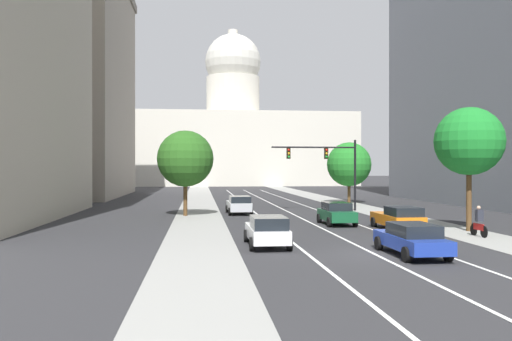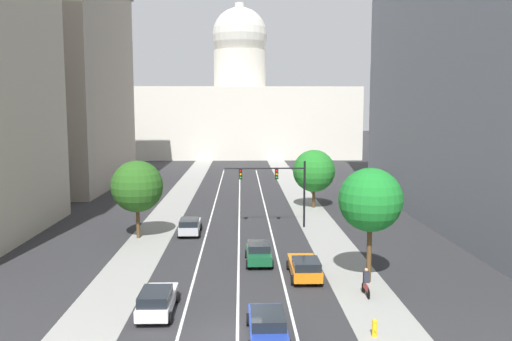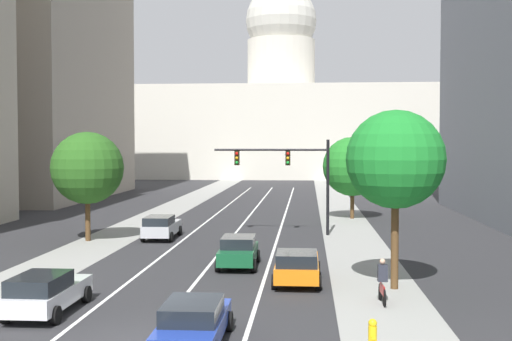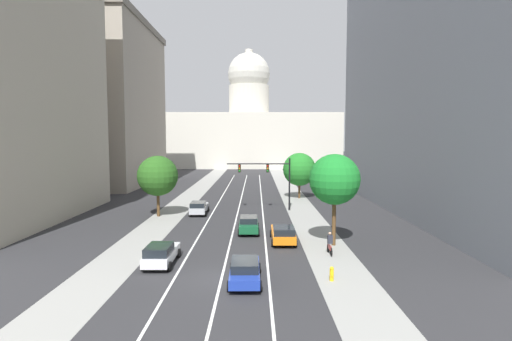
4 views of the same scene
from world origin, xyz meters
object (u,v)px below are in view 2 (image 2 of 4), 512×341
Objects in this scene: car_blue at (267,325)px; capitol_building at (240,111)px; car_silver at (190,226)px; car_green at (259,252)px; car_orange at (305,267)px; car_white at (157,300)px; street_tree_near_right at (314,171)px; fire_hydrant at (375,327)px; traffic_signal_mast at (279,181)px; street_tree_mid_right at (370,200)px; cyclist at (366,282)px; street_tree_mid_left at (137,186)px.

capitol_building is at bearing 0.21° from car_blue.
car_silver reaches higher than car_green.
car_green is (-2.95, 3.52, 0.02)m from car_orange.
capitol_building is 96.92m from car_white.
capitol_building reaches higher than car_orange.
street_tree_near_right is (8.46, -65.51, -6.35)m from capitol_building.
capitol_building is 58.70× the size of fire_hydrant.
car_green is (1.47, -86.90, -9.77)m from capitol_building.
traffic_signal_mast is at bearing -73.75° from car_silver.
fire_hydrant is (6.80, -99.47, -10.10)m from capitol_building.
car_white is 33.58m from street_tree_near_right.
car_white reaches higher than fire_hydrant.
capitol_building is 7.13× the size of street_tree_mid_right.
street_tree_mid_right is 25.77m from street_tree_near_right.
cyclist is 22.45m from street_tree_mid_left.
car_blue is 11.89m from street_tree_mid_right.
traffic_signal_mast is at bearing 2.56° from car_orange.
car_white is 0.95× the size of car_orange.
fire_hydrant is 0.53× the size of cyclist.
street_tree_mid_right is (4.74, -15.90, 0.96)m from traffic_signal_mast.
car_white is at bearing 147.19° from car_green.
street_tree_mid_left is (-15.59, 20.37, 4.09)m from fire_hydrant.
car_green is 0.54× the size of street_tree_mid_right.
traffic_signal_mast is 1.12× the size of street_tree_mid_left.
street_tree_mid_left is at bearing 103.79° from car_silver.
fire_hydrant is at bearing -88.84° from car_blue.
street_tree_mid_left is 21.96m from street_tree_near_right.
capitol_building reaches higher than street_tree_mid_right.
cyclist is at bearing -85.31° from capitol_building.
traffic_signal_mast is at bearing -115.54° from street_tree_near_right.
fire_hydrant is at bearing -101.72° from street_tree_mid_right.
street_tree_mid_left is 1.03× the size of street_tree_near_right.
car_white is at bearing 178.77° from car_silver.
cyclist is 5.31m from street_tree_mid_right.
fire_hydrant is at bearing -165.24° from car_orange.
car_blue is 35.00m from street_tree_near_right.
car_blue is at bearing 162.32° from car_orange.
car_orange is 0.64× the size of street_tree_mid_right.
car_white is 11.65m from fire_hydrant.
fire_hydrant is 9.73m from street_tree_mid_right.
cyclist is at bearing -91.52° from street_tree_near_right.
car_blue is 0.63× the size of traffic_signal_mast.
car_blue is at bearing -166.03° from car_silver.
capitol_building reaches higher than cyclist.
car_silver is at bearing 32.48° from car_green.
car_orange is 1.18× the size of car_green.
street_tree_mid_left is at bearing 144.89° from street_tree_mid_right.
traffic_signal_mast is at bearing -87.14° from capitol_building.
street_tree_mid_left is (-16.50, 14.77, 3.70)m from cyclist.
car_white is 0.95× the size of car_blue.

